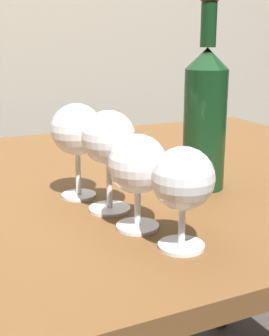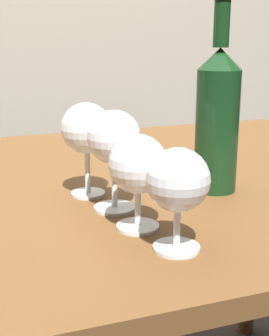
{
  "view_description": "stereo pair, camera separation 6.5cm",
  "coord_description": "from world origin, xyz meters",
  "px_view_note": "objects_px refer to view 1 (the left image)",
  "views": [
    {
      "loc": [
        -0.28,
        -0.81,
        0.97
      ],
      "look_at": [
        -0.0,
        -0.24,
        0.79
      ],
      "focal_mm": 51.86,
      "sensor_mm": 36.0,
      "label": 1
    },
    {
      "loc": [
        -0.22,
        -0.83,
        0.97
      ],
      "look_at": [
        -0.0,
        -0.24,
        0.79
      ],
      "focal_mm": 51.86,
      "sensor_mm": 36.0,
      "label": 2
    }
  ],
  "objects_px": {
    "wine_bottle": "(205,116)",
    "wine_glass_amber": "(77,131)",
    "wine_glass_empty": "(183,181)",
    "wine_glass_cabernet": "(109,140)",
    "wine_glass_chardonnay": "(135,166)"
  },
  "relations": [
    {
      "from": "wine_bottle",
      "to": "wine_glass_amber",
      "type": "bearing_deg",
      "value": 167.82
    },
    {
      "from": "wine_bottle",
      "to": "wine_glass_empty",
      "type": "bearing_deg",
      "value": -129.26
    },
    {
      "from": "wine_glass_cabernet",
      "to": "wine_bottle",
      "type": "height_order",
      "value": "wine_bottle"
    },
    {
      "from": "wine_glass_empty",
      "to": "wine_glass_chardonnay",
      "type": "height_order",
      "value": "wine_glass_chardonnay"
    },
    {
      "from": "wine_glass_amber",
      "to": "wine_bottle",
      "type": "relative_size",
      "value": 0.48
    },
    {
      "from": "wine_glass_empty",
      "to": "wine_glass_chardonnay",
      "type": "bearing_deg",
      "value": 108.24
    },
    {
      "from": "wine_glass_amber",
      "to": "wine_glass_cabernet",
      "type": "bearing_deg",
      "value": -75.15
    },
    {
      "from": "wine_glass_empty",
      "to": "wine_glass_amber",
      "type": "xyz_separation_m",
      "value": [
        -0.05,
        0.24,
        0.02
      ]
    },
    {
      "from": "wine_glass_empty",
      "to": "wine_glass_chardonnay",
      "type": "relative_size",
      "value": 0.99
    },
    {
      "from": "wine_glass_empty",
      "to": "wine_glass_cabernet",
      "type": "distance_m",
      "value": 0.17
    },
    {
      "from": "wine_glass_chardonnay",
      "to": "wine_glass_amber",
      "type": "bearing_deg",
      "value": 98.56
    },
    {
      "from": "wine_glass_cabernet",
      "to": "wine_glass_amber",
      "type": "height_order",
      "value": "same"
    },
    {
      "from": "wine_glass_empty",
      "to": "wine_glass_amber",
      "type": "height_order",
      "value": "wine_glass_amber"
    },
    {
      "from": "wine_glass_chardonnay",
      "to": "wine_glass_cabernet",
      "type": "height_order",
      "value": "wine_glass_cabernet"
    },
    {
      "from": "wine_glass_chardonnay",
      "to": "wine_glass_amber",
      "type": "relative_size",
      "value": 0.86
    }
  ]
}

